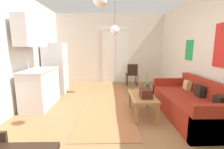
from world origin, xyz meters
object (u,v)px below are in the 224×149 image
bamboo_vase (147,89)px  pendant_lamp_far (115,30)px  accent_chair (132,73)px  coffee_table (142,98)px  refrigerator (56,68)px  couch (192,104)px  handbag (146,93)px  pendant_lamp_near (100,0)px

bamboo_vase → pendant_lamp_far: pendant_lamp_far is taller
accent_chair → pendant_lamp_far: bearing=53.3°
coffee_table → refrigerator: bearing=143.7°
refrigerator → accent_chair: 2.71m
coffee_table → refrigerator: 3.02m
coffee_table → couch: bearing=-6.6°
coffee_table → handbag: (0.03, -0.16, 0.16)m
handbag → couch: bearing=2.4°
handbag → pendant_lamp_far: pendant_lamp_far is taller
coffee_table → accent_chair: size_ratio=1.16×
couch → handbag: couch is taller
coffee_table → pendant_lamp_near: size_ratio=1.46×
pendant_lamp_near → pendant_lamp_far: (0.32, 2.17, -0.25)m
couch → bamboo_vase: (-0.93, 0.20, 0.30)m
accent_chair → pendant_lamp_near: 3.74m
accent_chair → pendant_lamp_near: bearing=70.5°
accent_chair → coffee_table: bearing=85.0°
pendant_lamp_far → pendant_lamp_near: bearing=-98.4°
handbag → pendant_lamp_far: size_ratio=0.31×
refrigerator → pendant_lamp_far: 2.21m
handbag → refrigerator: size_ratio=0.19×
bamboo_vase → accent_chair: 2.52m
coffee_table → bamboo_vase: bearing=36.4°
bamboo_vase → pendant_lamp_near: size_ratio=0.71×
refrigerator → pendant_lamp_far: pendant_lamp_far is taller
coffee_table → bamboo_vase: size_ratio=2.06×
couch → bamboo_vase: size_ratio=4.42×
pendant_lamp_near → pendant_lamp_far: same height
couch → pendant_lamp_far: size_ratio=2.19×
coffee_table → refrigerator: refrigerator is taller
couch → refrigerator: (-3.44, 1.89, 0.53)m
couch → pendant_lamp_far: bearing=132.4°
pendant_lamp_far → couch: bearing=-47.6°
handbag → pendant_lamp_near: bearing=-155.7°
bamboo_vase → accent_chair: bamboo_vase is taller
refrigerator → pendant_lamp_near: size_ratio=2.40×
pendant_lamp_far → coffee_table: bearing=-71.3°
bamboo_vase → refrigerator: 3.04m
couch → coffee_table: 1.05m
couch → accent_chair: 2.86m
refrigerator → pendant_lamp_far: (1.87, -0.17, 1.16)m
bamboo_vase → refrigerator: bearing=146.0°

